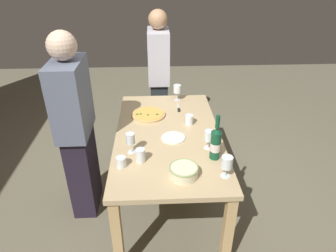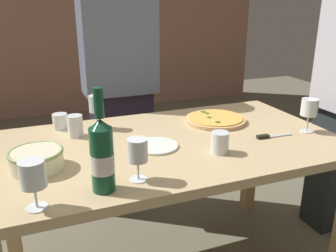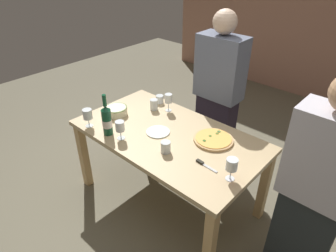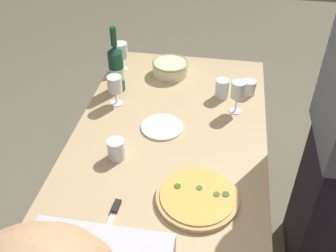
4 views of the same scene
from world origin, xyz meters
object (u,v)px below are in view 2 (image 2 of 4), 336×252
pizza (215,119)px  cup_amber (60,121)px  serving_bowl (36,159)px  cup_spare (75,126)px  wine_glass_near_pizza (138,151)px  pizza_knife (270,136)px  wine_glass_far_left (96,105)px  side_plate (155,146)px  wine_glass_by_bottle (309,109)px  person_host (120,90)px  dining_table (168,160)px  wine_glass_far_right (33,175)px  cup_ceramic (220,143)px  wine_bottle (102,154)px

pizza → cup_amber: size_ratio=4.15×
serving_bowl → cup_amber: same height
cup_amber → cup_spare: bearing=-67.8°
wine_glass_near_pizza → pizza_knife: (0.71, 0.18, -0.11)m
wine_glass_near_pizza → wine_glass_far_left: wine_glass_far_left is taller
wine_glass_far_left → side_plate: size_ratio=0.85×
pizza → wine_glass_near_pizza: wine_glass_near_pizza is taller
cup_amber → cup_spare: cup_spare is taller
wine_glass_far_left → cup_amber: wine_glass_far_left is taller
cup_spare → cup_amber: bearing=112.2°
wine_glass_near_pizza → cup_spare: bearing=105.6°
wine_glass_by_bottle → cup_spare: bearing=161.8°
cup_amber → pizza: bearing=-13.7°
wine_glass_by_bottle → person_host: size_ratio=0.10×
dining_table → wine_glass_by_bottle: wine_glass_by_bottle is taller
dining_table → wine_glass_far_right: wine_glass_far_right is taller
wine_glass_by_bottle → cup_amber: wine_glass_by_bottle is taller
serving_bowl → wine_glass_by_bottle: size_ratio=1.25×
pizza → person_host: size_ratio=0.20×
serving_bowl → wine_glass_far_left: (0.31, 0.38, 0.08)m
pizza → person_host: person_host is taller
cup_spare → wine_glass_far_left: bearing=33.2°
serving_bowl → cup_ceramic: (0.73, -0.12, 0.00)m
person_host → serving_bowl: bearing=-34.9°
wine_glass_by_bottle → cup_amber: bearing=156.5°
dining_table → cup_amber: size_ratio=20.61×
wine_glass_near_pizza → pizza_knife: 0.74m
serving_bowl → cup_spare: (0.19, 0.30, 0.01)m
wine_glass_near_pizza → wine_bottle: bearing=-168.4°
cup_amber → cup_spare: (0.06, -0.14, 0.01)m
cup_amber → side_plate: bearing=-47.7°
pizza → cup_amber: (-0.78, 0.19, 0.03)m
serving_bowl → wine_glass_by_bottle: bearing=-2.2°
person_host → wine_glass_far_right: bearing=-28.3°
wine_glass_far_right → wine_glass_near_pizza: bearing=10.2°
pizza_knife → serving_bowl: bearing=177.4°
dining_table → pizza_knife: 0.50m
wine_bottle → side_plate: 0.43m
side_plate → cup_amber: bearing=132.3°
wine_glass_near_pizza → cup_amber: bearing=107.0°
cup_amber → person_host: size_ratio=0.05×
wine_glass_by_bottle → cup_amber: (-1.13, 0.49, -0.08)m
serving_bowl → side_plate: (0.50, 0.04, -0.04)m
cup_spare → cup_ceramic: bearing=-37.8°
wine_glass_far_right → cup_spare: wine_glass_far_right is taller
wine_bottle → wine_glass_far_right: wine_bottle is taller
serving_bowl → person_host: bearing=57.1°
serving_bowl → person_host: 1.01m
serving_bowl → person_host: person_host is taller
cup_amber → side_plate: 0.55m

